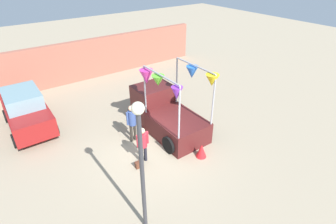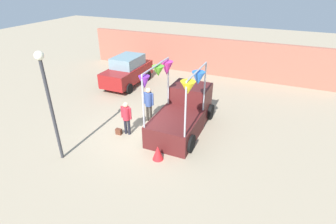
# 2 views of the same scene
# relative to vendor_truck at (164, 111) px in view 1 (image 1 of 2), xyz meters

# --- Properties ---
(ground_plane) EXTENTS (60.00, 60.00, 0.00)m
(ground_plane) POSITION_rel_vendor_truck_xyz_m (-1.45, -1.19, -0.89)
(ground_plane) COLOR gray
(vendor_truck) EXTENTS (2.40, 4.08, 3.28)m
(vendor_truck) POSITION_rel_vendor_truck_xyz_m (0.00, 0.00, 0.00)
(vendor_truck) COLOR #4C1919
(vendor_truck) RESTS_ON ground
(parked_car) EXTENTS (1.88, 4.00, 1.88)m
(parked_car) POSITION_rel_vendor_truck_xyz_m (-5.29, 3.73, 0.05)
(parked_car) COLOR maroon
(parked_car) RESTS_ON ground
(person_customer) EXTENTS (0.53, 0.34, 1.59)m
(person_customer) POSITION_rel_vendor_truck_xyz_m (-2.11, -1.58, 0.06)
(person_customer) COLOR black
(person_customer) RESTS_ON ground
(person_vendor) EXTENTS (0.53, 0.34, 1.78)m
(person_vendor) POSITION_rel_vendor_truck_xyz_m (-1.75, -0.11, 0.19)
(person_vendor) COLOR #2D2823
(person_vendor) RESTS_ON ground
(handbag) EXTENTS (0.28, 0.16, 0.28)m
(handbag) POSITION_rel_vendor_truck_xyz_m (-2.46, -1.78, -0.75)
(handbag) COLOR #592D1E
(handbag) RESTS_ON ground
(street_lamp) EXTENTS (0.32, 0.32, 4.31)m
(street_lamp) POSITION_rel_vendor_truck_xyz_m (-3.60, -4.15, 1.88)
(street_lamp) COLOR #333338
(street_lamp) RESTS_ON ground
(brick_boundary_wall) EXTENTS (18.00, 0.36, 2.60)m
(brick_boundary_wall) POSITION_rel_vendor_truck_xyz_m (-1.45, 7.89, 0.41)
(brick_boundary_wall) COLOR #9E5947
(brick_boundary_wall) RESTS_ON ground
(folded_kite_bundle_crimson) EXTENTS (0.50, 0.50, 0.60)m
(folded_kite_bundle_crimson) POSITION_rel_vendor_truck_xyz_m (-0.04, -2.72, -0.59)
(folded_kite_bundle_crimson) COLOR red
(folded_kite_bundle_crimson) RESTS_ON ground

